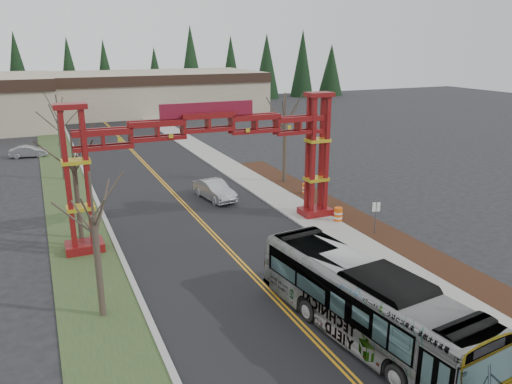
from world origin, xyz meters
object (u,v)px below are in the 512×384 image
transit_bus (365,303)px  bare_tree_median_near (93,216)px  parked_car_far_a (29,151)px  barrel_mid (322,202)px  gateway_arch (208,144)px  silver_sedan (215,190)px  bare_tree_right_far (285,119)px  barrel_south (338,215)px  retail_building_east (152,92)px  bare_tree_median_mid (74,163)px  street_sign (376,212)px  bare_tree_median_far (58,119)px  barrel_north (305,189)px

transit_bus → bare_tree_median_near: bare_tree_median_near is taller
transit_bus → parked_car_far_a: bearing=99.8°
bare_tree_median_near → barrel_mid: 20.34m
gateway_arch → silver_sedan: bearing=68.7°
gateway_arch → bare_tree_right_far: gateway_arch is taller
barrel_south → parked_car_far_a: bearing=122.2°
retail_building_east → bare_tree_right_far: 53.04m
bare_tree_median_mid → street_sign: 19.34m
parked_car_far_a → bare_tree_median_far: (3.00, -11.54, 4.95)m
parked_car_far_a → barrel_mid: bearing=-137.1°
barrel_north → bare_tree_median_far: bearing=143.8°
barrel_south → bare_tree_right_far: bearing=83.5°
transit_bus → barrel_north: bearing=60.9°
barrel_north → transit_bus: bearing=-112.4°
barrel_north → bare_tree_median_mid: bearing=-171.6°
gateway_arch → retail_building_east: size_ratio=0.48×
transit_bus → barrel_north: size_ratio=12.09×
barrel_mid → barrel_north: bearing=81.8°
silver_sedan → parked_car_far_a: (-13.64, 22.77, -0.13)m
bare_tree_median_far → bare_tree_right_far: bare_tree_right_far is taller
parked_car_far_a → bare_tree_median_mid: bare_tree_median_mid is taller
transit_bus → retail_building_east: bearing=77.3°
bare_tree_median_mid → barrel_north: 18.67m
barrel_mid → silver_sedan: bearing=141.8°
retail_building_east → bare_tree_right_far: bearing=-90.0°
bare_tree_median_far → barrel_north: 22.79m
silver_sedan → bare_tree_median_far: bare_tree_median_far is taller
bare_tree_median_far → barrel_mid: bearing=-43.6°
retail_building_east → gateway_arch: bearing=-99.2°
parked_car_far_a → bare_tree_median_mid: size_ratio=0.55×
silver_sedan → retail_building_east: bearing=72.9°
retail_building_east → bare_tree_median_near: retail_building_east is taller
bare_tree_median_far → barrel_mid: bare_tree_median_far is taller
bare_tree_median_near → bare_tree_median_mid: size_ratio=0.97×
gateway_arch → bare_tree_median_near: 11.44m
silver_sedan → bare_tree_median_near: bearing=-135.1°
transit_bus → street_sign: (7.72, 9.60, -0.04)m
transit_bus → bare_tree_median_mid: size_ratio=1.68×
bare_tree_median_mid → barrel_mid: 18.02m
retail_building_east → bare_tree_median_mid: bare_tree_median_mid is taller
bare_tree_median_far → retail_building_east: bearing=67.7°
retail_building_east → parked_car_far_a: size_ratio=9.77×
bare_tree_median_far → barrel_south: bearing=-49.8°
gateway_arch → bare_tree_median_far: gateway_arch is taller
barrel_north → retail_building_east: bearing=89.9°
gateway_arch → barrel_north: (9.92, 4.88, -5.49)m
parked_car_far_a → bare_tree_median_far: 12.91m
parked_car_far_a → bare_tree_median_near: size_ratio=0.56×
parked_car_far_a → street_sign: size_ratio=1.73×
bare_tree_median_near → barrel_north: bare_tree_median_near is taller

